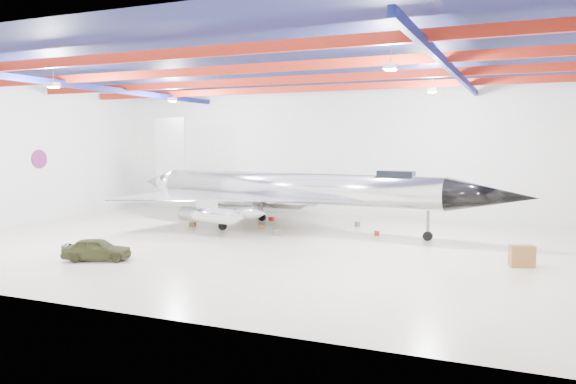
% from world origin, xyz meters
% --- Properties ---
extents(floor, '(40.00, 40.00, 0.00)m').
position_xyz_m(floor, '(0.00, 0.00, 0.00)').
color(floor, beige).
rests_on(floor, ground).
extents(wall_back, '(40.00, 0.00, 40.00)m').
position_xyz_m(wall_back, '(0.00, 15.00, 5.50)').
color(wall_back, silver).
rests_on(wall_back, floor).
extents(wall_left, '(0.00, 30.00, 30.00)m').
position_xyz_m(wall_left, '(-20.00, 0.00, 5.50)').
color(wall_left, silver).
rests_on(wall_left, floor).
extents(ceiling, '(40.00, 40.00, 0.00)m').
position_xyz_m(ceiling, '(0.00, 0.00, 11.00)').
color(ceiling, '#0A0F38').
rests_on(ceiling, wall_back).
extents(ceiling_structure, '(39.50, 29.50, 1.08)m').
position_xyz_m(ceiling_structure, '(0.00, 0.00, 10.32)').
color(ceiling_structure, maroon).
rests_on(ceiling_structure, ceiling).
extents(wall_roundel, '(0.10, 1.50, 1.50)m').
position_xyz_m(wall_roundel, '(-19.94, 2.00, 5.00)').
color(wall_roundel, '#B21414').
rests_on(wall_roundel, wall_left).
extents(jet_aircraft, '(30.57, 19.06, 8.33)m').
position_xyz_m(jet_aircraft, '(0.23, 6.06, 2.73)').
color(jet_aircraft, silver).
rests_on(jet_aircraft, floor).
extents(jeep, '(3.86, 2.79, 1.22)m').
position_xyz_m(jeep, '(-5.28, -8.02, 0.61)').
color(jeep, '#37391C').
rests_on(jeep, floor).
extents(desk, '(1.34, 0.97, 1.11)m').
position_xyz_m(desk, '(15.70, -0.83, 0.55)').
color(desk, brown).
rests_on(desk, floor).
extents(crate_ply, '(0.51, 0.44, 0.32)m').
position_xyz_m(crate_ply, '(-7.33, 4.48, 0.16)').
color(crate_ply, olive).
rests_on(crate_ply, floor).
extents(toolbox_red, '(0.43, 0.35, 0.29)m').
position_xyz_m(toolbox_red, '(-3.17, 9.73, 0.14)').
color(toolbox_red, '#AA1F11').
rests_on(toolbox_red, floor).
extents(engine_drum, '(0.54, 0.54, 0.44)m').
position_xyz_m(engine_drum, '(0.16, 3.29, 0.22)').
color(engine_drum, '#59595B').
rests_on(engine_drum, floor).
extents(crate_small, '(0.43, 0.39, 0.25)m').
position_xyz_m(crate_small, '(-8.67, 8.23, 0.13)').
color(crate_small, '#59595B').
rests_on(crate_small, floor).
extents(tool_chest, '(0.43, 0.43, 0.33)m').
position_xyz_m(tool_chest, '(6.54, 5.77, 0.17)').
color(tool_chest, '#AA1F11').
rests_on(tool_chest, floor).
extents(oil_barrel, '(0.59, 0.54, 0.33)m').
position_xyz_m(oil_barrel, '(-2.07, 5.53, 0.17)').
color(oil_barrel, olive).
rests_on(oil_barrel, floor).
extents(spares_box, '(0.48, 0.48, 0.37)m').
position_xyz_m(spares_box, '(4.15, 9.32, 0.19)').
color(spares_box, '#59595B').
rests_on(spares_box, floor).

